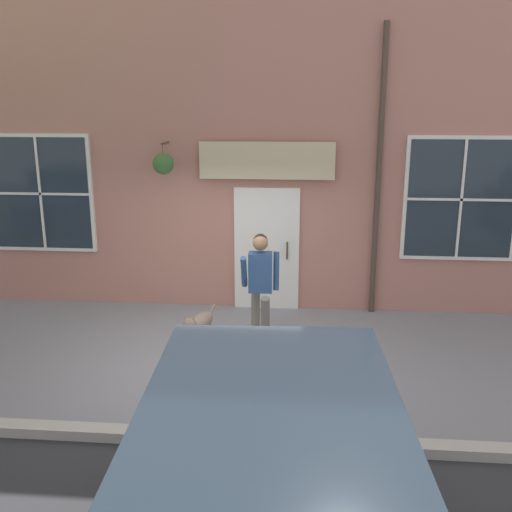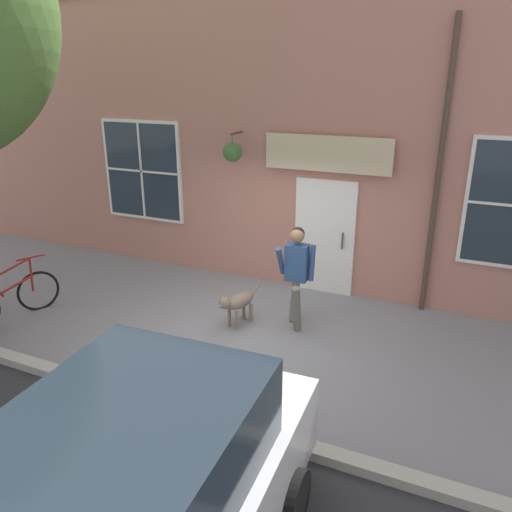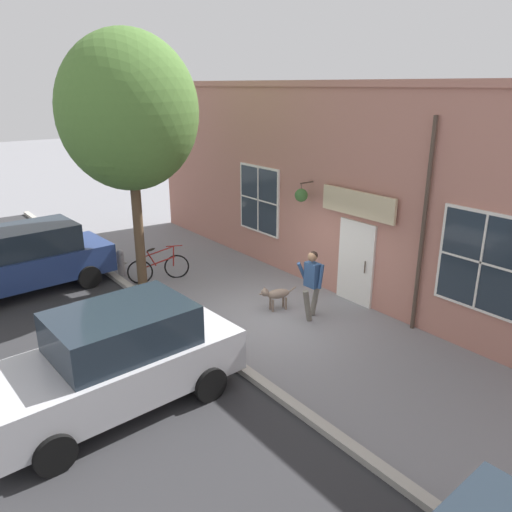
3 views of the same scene
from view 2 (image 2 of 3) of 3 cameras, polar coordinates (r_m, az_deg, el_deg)
The scene contains 5 objects.
ground_plane at distance 7.82m, azimuth -1.64°, elevation -9.13°, with size 90.00×90.00×0.00m, color gray.
storefront_facade at distance 9.05m, azimuth 4.87°, elevation 12.71°, with size 0.95×18.00×5.33m.
pedestrian_walking at distance 7.73m, azimuth 4.67°, elevation -1.43°, with size 0.71×0.55×1.66m.
dog_on_leash at distance 7.95m, azimuth -2.13°, elevation -5.30°, with size 0.97×0.40×0.63m.
leaning_bicycle at distance 9.08m, azimuth -26.43°, elevation -4.38°, with size 1.67×0.58×1.01m.
Camera 2 is at (6.13, 2.99, 3.84)m, focal length 35.00 mm.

